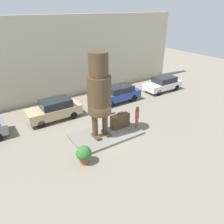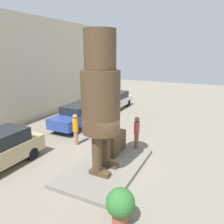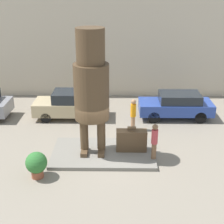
% 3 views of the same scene
% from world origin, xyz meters
% --- Properties ---
extents(ground_plane, '(60.00, 60.00, 0.00)m').
position_xyz_m(ground_plane, '(0.00, 0.00, 0.00)').
color(ground_plane, gray).
extents(pedestal, '(4.80, 2.81, 0.17)m').
position_xyz_m(pedestal, '(0.00, 0.00, 0.08)').
color(pedestal, slate).
rests_on(pedestal, ground_plane).
extents(statue_figure, '(1.55, 1.55, 5.71)m').
position_xyz_m(statue_figure, '(-0.48, -0.01, 3.51)').
color(statue_figure, '#4C3823').
rests_on(statue_figure, pedestal).
extents(giant_suitcase, '(1.43, 0.50, 1.24)m').
position_xyz_m(giant_suitcase, '(1.32, 0.17, 0.69)').
color(giant_suitcase, '#4C3823').
rests_on(giant_suitcase, pedestal).
extents(tourist, '(0.29, 0.29, 1.69)m').
position_xyz_m(tourist, '(2.30, -0.57, 1.09)').
color(tourist, brown).
rests_on(tourist, pedestal).
extents(parked_car_blue, '(4.31, 1.73, 1.55)m').
position_xyz_m(parked_car_blue, '(4.18, 4.43, 0.83)').
color(parked_car_blue, '#284293').
rests_on(parked_car_blue, ground_plane).
extents(parked_car_white, '(4.21, 1.79, 1.51)m').
position_xyz_m(parked_car_white, '(9.93, 4.27, 0.80)').
color(parked_car_white, silver).
rests_on(parked_car_white, ground_plane).
extents(planter_pot, '(0.90, 0.90, 1.14)m').
position_xyz_m(planter_pot, '(-2.68, -1.86, 0.64)').
color(planter_pot, brown).
rests_on(planter_pot, ground_plane).
extents(worker_hivis, '(0.30, 0.30, 1.79)m').
position_xyz_m(worker_hivis, '(1.53, 2.73, 0.98)').
color(worker_hivis, '#A87A56').
rests_on(worker_hivis, ground_plane).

